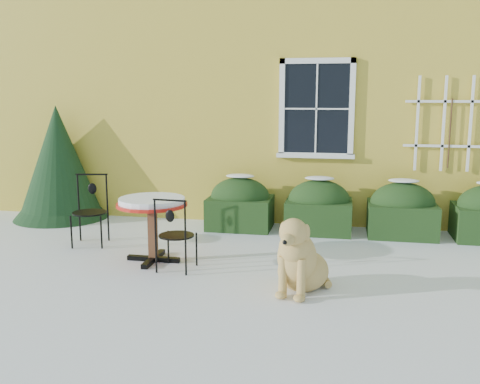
% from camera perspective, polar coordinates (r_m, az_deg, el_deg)
% --- Properties ---
extents(ground, '(80.00, 80.00, 0.00)m').
position_cam_1_polar(ground, '(6.54, -1.70, -9.34)').
color(ground, white).
rests_on(ground, ground).
extents(house, '(12.40, 8.40, 6.40)m').
position_cam_1_polar(house, '(13.12, 5.20, 14.71)').
color(house, yellow).
rests_on(house, ground).
extents(hedge_row, '(4.95, 0.80, 0.91)m').
position_cam_1_polar(hedge_row, '(8.75, 12.66, -1.80)').
color(hedge_row, black).
rests_on(hedge_row, ground).
extents(evergreen_shrub, '(1.67, 1.67, 2.02)m').
position_cam_1_polar(evergreen_shrub, '(10.12, -18.71, 1.90)').
color(evergreen_shrub, black).
rests_on(evergreen_shrub, ground).
extents(bistro_table, '(0.93, 0.93, 0.87)m').
position_cam_1_polar(bistro_table, '(7.15, -9.37, -1.76)').
color(bistro_table, black).
rests_on(bistro_table, ground).
extents(patio_chair_near, '(0.46, 0.45, 0.95)m').
position_cam_1_polar(patio_chair_near, '(6.80, -6.94, -4.46)').
color(patio_chair_near, black).
rests_on(patio_chair_near, ground).
extents(patio_chair_far, '(0.55, 0.54, 1.04)m').
position_cam_1_polar(patio_chair_far, '(8.24, -15.69, -1.84)').
color(patio_chair_far, black).
rests_on(patio_chair_far, ground).
extents(dog, '(0.73, 0.98, 0.92)m').
position_cam_1_polar(dog, '(6.06, 6.33, -7.30)').
color(dog, tan).
rests_on(dog, ground).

